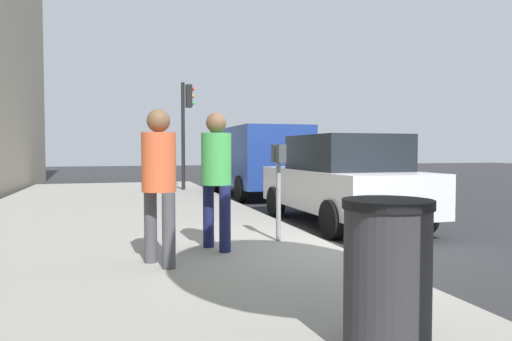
{
  "coord_description": "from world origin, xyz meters",
  "views": [
    {
      "loc": [
        -6.05,
        2.91,
        1.48
      ],
      "look_at": [
        0.5,
        0.99,
        1.18
      ],
      "focal_mm": 33.1,
      "sensor_mm": 36.0,
      "label": 1
    }
  ],
  "objects_px": {
    "pedestrian_bystander": "(159,173)",
    "traffic_signal": "(186,118)",
    "trash_bin": "(387,276)",
    "pedestrian_at_meter": "(216,168)",
    "parked_van_far": "(256,157)",
    "parked_sedan_near": "(342,180)",
    "parking_meter": "(279,172)"
  },
  "relations": [
    {
      "from": "parked_sedan_near",
      "to": "trash_bin",
      "type": "bearing_deg",
      "value": 155.95
    },
    {
      "from": "pedestrian_at_meter",
      "to": "trash_bin",
      "type": "distance_m",
      "value": 3.55
    },
    {
      "from": "pedestrian_at_meter",
      "to": "traffic_signal",
      "type": "xyz_separation_m",
      "value": [
        9.79,
        -0.96,
        1.34
      ]
    },
    {
      "from": "pedestrian_at_meter",
      "to": "parked_sedan_near",
      "type": "relative_size",
      "value": 0.41
    },
    {
      "from": "parked_sedan_near",
      "to": "parked_van_far",
      "type": "distance_m",
      "value": 6.08
    },
    {
      "from": "pedestrian_bystander",
      "to": "trash_bin",
      "type": "xyz_separation_m",
      "value": [
        -2.81,
        -1.22,
        -0.56
      ]
    },
    {
      "from": "pedestrian_at_meter",
      "to": "pedestrian_bystander",
      "type": "xyz_separation_m",
      "value": [
        -0.66,
        0.8,
        -0.02
      ]
    },
    {
      "from": "pedestrian_at_meter",
      "to": "traffic_signal",
      "type": "distance_m",
      "value": 9.93
    },
    {
      "from": "trash_bin",
      "to": "traffic_signal",
      "type": "bearing_deg",
      "value": -2.32
    },
    {
      "from": "parking_meter",
      "to": "trash_bin",
      "type": "height_order",
      "value": "parking_meter"
    },
    {
      "from": "parking_meter",
      "to": "pedestrian_at_meter",
      "type": "xyz_separation_m",
      "value": [
        -0.33,
        0.99,
        0.07
      ]
    },
    {
      "from": "pedestrian_bystander",
      "to": "traffic_signal",
      "type": "relative_size",
      "value": 0.5
    },
    {
      "from": "parked_van_far",
      "to": "pedestrian_bystander",
      "type": "bearing_deg",
      "value": 157.18
    },
    {
      "from": "pedestrian_bystander",
      "to": "parked_van_far",
      "type": "height_order",
      "value": "parked_van_far"
    },
    {
      "from": "pedestrian_at_meter",
      "to": "traffic_signal",
      "type": "height_order",
      "value": "traffic_signal"
    },
    {
      "from": "traffic_signal",
      "to": "trash_bin",
      "type": "distance_m",
      "value": 13.42
    },
    {
      "from": "pedestrian_at_meter",
      "to": "parking_meter",
      "type": "bearing_deg",
      "value": -3.27
    },
    {
      "from": "parking_meter",
      "to": "pedestrian_bystander",
      "type": "height_order",
      "value": "pedestrian_bystander"
    },
    {
      "from": "parked_sedan_near",
      "to": "traffic_signal",
      "type": "bearing_deg",
      "value": 15.4
    },
    {
      "from": "parked_van_far",
      "to": "parked_sedan_near",
      "type": "bearing_deg",
      "value": -180.0
    },
    {
      "from": "pedestrian_at_meter",
      "to": "parked_van_far",
      "type": "relative_size",
      "value": 0.35
    },
    {
      "from": "pedestrian_at_meter",
      "to": "pedestrian_bystander",
      "type": "bearing_deg",
      "value": -162.26
    },
    {
      "from": "pedestrian_at_meter",
      "to": "parked_van_far",
      "type": "xyz_separation_m",
      "value": [
        8.41,
        -3.01,
        0.02
      ]
    },
    {
      "from": "parked_sedan_near",
      "to": "traffic_signal",
      "type": "xyz_separation_m",
      "value": [
        7.46,
        2.05,
        1.68
      ]
    },
    {
      "from": "parked_sedan_near",
      "to": "pedestrian_bystander",
      "type": "bearing_deg",
      "value": 128.15
    },
    {
      "from": "pedestrian_at_meter",
      "to": "trash_bin",
      "type": "bearing_deg",
      "value": -104.92
    },
    {
      "from": "trash_bin",
      "to": "pedestrian_at_meter",
      "type": "bearing_deg",
      "value": 6.9
    },
    {
      "from": "parking_meter",
      "to": "pedestrian_bystander",
      "type": "relative_size",
      "value": 0.79
    },
    {
      "from": "traffic_signal",
      "to": "trash_bin",
      "type": "bearing_deg",
      "value": 177.68
    },
    {
      "from": "pedestrian_at_meter",
      "to": "parked_van_far",
      "type": "distance_m",
      "value": 8.93
    },
    {
      "from": "pedestrian_bystander",
      "to": "traffic_signal",
      "type": "height_order",
      "value": "traffic_signal"
    },
    {
      "from": "parking_meter",
      "to": "parked_van_far",
      "type": "bearing_deg",
      "value": -14.07
    }
  ]
}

